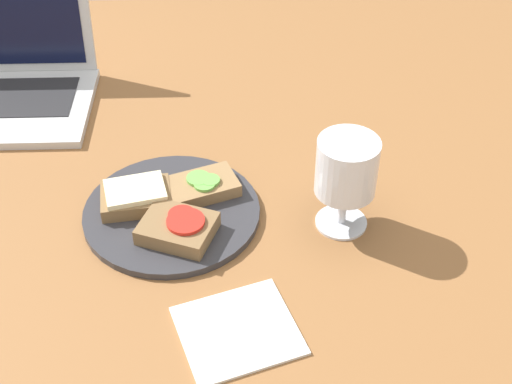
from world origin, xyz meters
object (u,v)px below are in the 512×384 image
sandwich_with_cucumber (199,187)px  napkin (238,331)px  sandwich_with_tomato (178,227)px  sandwich_with_cheese (136,196)px  wine_glass (346,170)px  plate (172,212)px

sandwich_with_cucumber → napkin: (5.11, -24.32, -1.97)cm
sandwich_with_tomato → sandwich_with_cheese: bearing=133.7°
sandwich_with_cucumber → wine_glass: (19.66, -5.92, 7.20)cm
sandwich_with_tomato → napkin: (7.68, -15.75, -2.18)cm
sandwich_with_cucumber → sandwich_with_cheese: sandwich_with_cheese is taller
wine_glass → sandwich_with_cucumber: bearing=163.2°
sandwich_with_cucumber → sandwich_with_tomato: size_ratio=1.07×
wine_glass → napkin: 25.19cm
plate → napkin: (8.96, -20.78, -0.34)cm
sandwich_with_tomato → sandwich_with_cucumber: bearing=73.3°
sandwich_with_cheese → napkin: bearing=-58.0°
sandwich_with_tomato → napkin: bearing=-64.0°
sandwich_with_cheese → wine_glass: (28.48, -3.89, 6.96)cm
sandwich_with_tomato → napkin: sandwich_with_tomato is taller
sandwich_with_cucumber → napkin: bearing=-78.1°
wine_glass → napkin: bearing=-128.3°
plate → sandwich_with_cheese: (-4.96, 1.51, 1.88)cm
wine_glass → sandwich_with_cheese: bearing=172.2°
plate → wine_glass: size_ratio=1.77×
sandwich_with_cucumber → wine_glass: wine_glass is taller
plate → sandwich_with_cucumber: sandwich_with_cucumber is taller
sandwich_with_cheese → wine_glass: bearing=-7.8°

